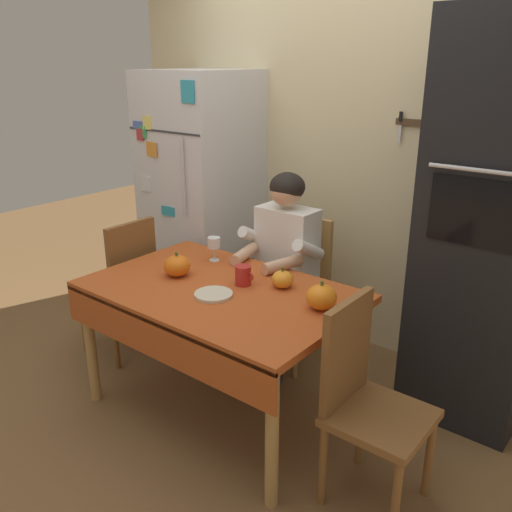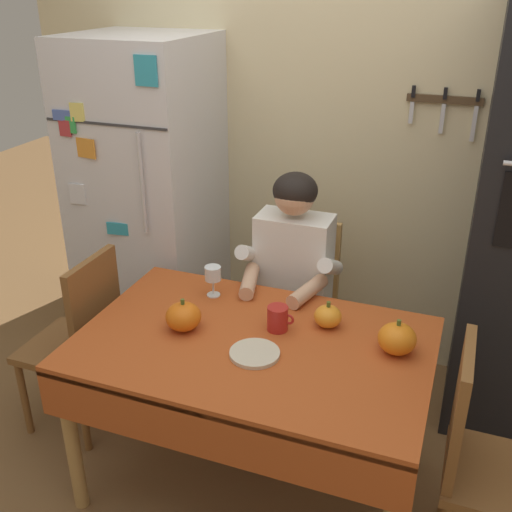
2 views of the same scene
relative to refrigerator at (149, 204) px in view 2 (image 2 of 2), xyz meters
name	(u,v)px [view 2 (image 2 of 2)]	position (x,y,z in m)	size (l,w,h in m)	color
ground_plane	(246,495)	(0.95, -0.96, -0.90)	(10.00, 10.00, 0.00)	brown
back_wall_assembly	(345,132)	(1.00, 0.39, 0.40)	(3.70, 0.13, 2.60)	beige
refrigerator	(149,204)	(0.00, 0.00, 0.00)	(0.68, 0.71, 1.80)	silver
dining_table	(251,361)	(0.95, -0.88, -0.24)	(1.40, 0.90, 0.74)	tan
chair_behind_person	(299,300)	(0.91, -0.09, -0.39)	(0.40, 0.40, 0.93)	tan
seated_person	(289,277)	(0.91, -0.28, -0.16)	(0.47, 0.55, 1.25)	#38384C
chair_left_side	(81,336)	(0.05, -0.79, -0.39)	(0.40, 0.40, 0.93)	brown
chair_right_side	(482,455)	(1.85, -0.94, -0.39)	(0.40, 0.40, 0.93)	brown
coffee_mug	(278,318)	(1.01, -0.75, -0.11)	(0.11, 0.09, 0.10)	#B2231E
wine_glass	(213,275)	(0.65, -0.57, -0.06)	(0.07, 0.07, 0.14)	white
pumpkin_large	(183,316)	(0.65, -0.88, -0.10)	(0.15, 0.15, 0.14)	orange
pumpkin_medium	(397,339)	(1.49, -0.74, -0.10)	(0.15, 0.15, 0.14)	orange
pumpkin_small	(328,316)	(1.20, -0.65, -0.11)	(0.11, 0.11, 0.11)	orange
serving_tray	(255,353)	(0.99, -0.95, -0.15)	(0.19, 0.19, 0.02)	beige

